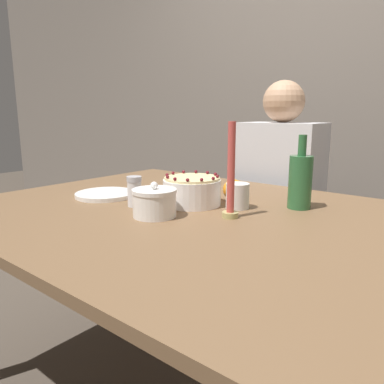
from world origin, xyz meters
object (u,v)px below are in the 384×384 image
at_px(candle, 231,179).
at_px(sugar_shaker, 134,191).
at_px(cake, 192,191).
at_px(bottle, 300,181).
at_px(sugar_bowl, 155,203).
at_px(person_man_blue_shirt, 278,215).

bearing_deg(candle, sugar_shaker, -165.01).
relative_size(sugar_shaker, candle, 0.36).
bearing_deg(cake, bottle, 31.37).
distance_m(cake, sugar_shaker, 0.20).
relative_size(sugar_bowl, person_man_blue_shirt, 0.12).
height_order(candle, person_man_blue_shirt, person_man_blue_shirt).
height_order(sugar_shaker, candle, candle).
xyz_separation_m(sugar_shaker, bottle, (0.46, 0.34, 0.04)).
height_order(bottle, person_man_blue_shirt, person_man_blue_shirt).
xyz_separation_m(cake, person_man_blue_shirt, (-0.01, 0.73, -0.25)).
height_order(sugar_bowl, candle, candle).
bearing_deg(sugar_bowl, candle, 35.98).
bearing_deg(cake, sugar_shaker, -133.47).
relative_size(cake, sugar_bowl, 1.45).
bearing_deg(sugar_shaker, sugar_bowl, -18.43).
relative_size(cake, candle, 0.69).
xyz_separation_m(cake, sugar_shaker, (-0.14, -0.15, 0.00)).
bearing_deg(person_man_blue_shirt, sugar_bowl, 91.36).
distance_m(candle, person_man_blue_shirt, 0.88).
relative_size(sugar_bowl, sugar_shaker, 1.33).
height_order(sugar_shaker, person_man_blue_shirt, person_man_blue_shirt).
height_order(cake, sugar_bowl, same).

